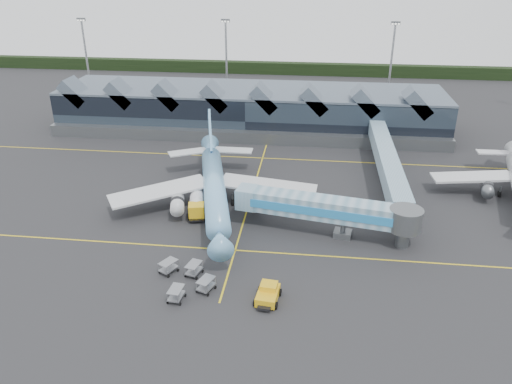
# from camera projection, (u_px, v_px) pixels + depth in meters

# --- Properties ---
(ground) EXTENTS (260.00, 260.00, 0.00)m
(ground) POSITION_uv_depth(u_px,v_px,m) (243.00, 223.00, 77.82)
(ground) COLOR #252528
(ground) RESTS_ON ground
(taxi_stripes) EXTENTS (120.00, 60.00, 0.01)m
(taxi_stripes) POSITION_uv_depth(u_px,v_px,m) (251.00, 196.00, 86.79)
(taxi_stripes) COLOR yellow
(taxi_stripes) RESTS_ON ground
(tree_line_far) EXTENTS (260.00, 4.00, 4.00)m
(tree_line_far) POSITION_uv_depth(u_px,v_px,m) (288.00, 68.00, 175.68)
(tree_line_far) COLOR black
(tree_line_far) RESTS_ON ground
(terminal) EXTENTS (90.00, 22.25, 12.52)m
(terminal) POSITION_uv_depth(u_px,v_px,m) (250.00, 109.00, 118.78)
(terminal) COLOR black
(terminal) RESTS_ON ground
(light_masts) EXTENTS (132.40, 42.56, 22.45)m
(light_masts) POSITION_uv_depth(u_px,v_px,m) (360.00, 66.00, 126.56)
(light_masts) COLOR gray
(light_masts) RESTS_ON ground
(main_airliner) EXTENTS (33.80, 39.55, 12.84)m
(main_airliner) POSITION_uv_depth(u_px,v_px,m) (214.00, 185.00, 81.81)
(main_airliner) COLOR #6FB7E0
(main_airliner) RESTS_ON ground
(jet_bridge) EXTENTS (27.09, 8.69, 6.02)m
(jet_bridge) POSITION_uv_depth(u_px,v_px,m) (336.00, 211.00, 72.63)
(jet_bridge) COLOR #6896AE
(jet_bridge) RESTS_ON ground
(fuel_truck) EXTENTS (4.26, 9.85, 3.28)m
(fuel_truck) POSITION_uv_depth(u_px,v_px,m) (197.00, 200.00, 80.99)
(fuel_truck) COLOR black
(fuel_truck) RESTS_ON ground
(pushback_tug) EXTENTS (3.20, 4.68, 1.98)m
(pushback_tug) POSITION_uv_depth(u_px,v_px,m) (268.00, 294.00, 60.04)
(pushback_tug) COLOR gold
(pushback_tug) RESTS_ON ground
(baggage_carts) EXTENTS (8.16, 8.27, 1.67)m
(baggage_carts) POSITION_uv_depth(u_px,v_px,m) (186.00, 278.00, 62.97)
(baggage_carts) COLOR gray
(baggage_carts) RESTS_ON ground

